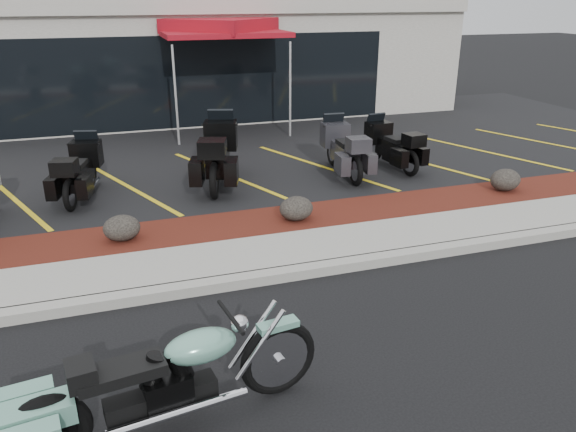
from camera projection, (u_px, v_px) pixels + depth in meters
name	position (u px, v px, depth m)	size (l,w,h in m)	color
ground	(321.00, 306.00, 7.48)	(90.00, 90.00, 0.00)	black
curb	(299.00, 272.00, 8.25)	(24.00, 0.25, 0.15)	gray
sidewalk	(285.00, 252.00, 8.87)	(24.00, 1.20, 0.15)	gray
mulch_bed	(264.00, 224.00, 9.93)	(24.00, 1.20, 0.16)	#3B170D
upper_lot	(207.00, 150.00, 14.69)	(26.00, 9.60, 0.15)	black
dealership_building	(171.00, 52.00, 19.52)	(18.00, 8.16, 4.00)	#9C998D
boulder_left	(122.00, 228.00, 9.04)	(0.59, 0.49, 0.42)	black
boulder_mid	(296.00, 208.00, 9.85)	(0.60, 0.50, 0.43)	black
boulder_right	(505.00, 180.00, 11.33)	(0.62, 0.52, 0.44)	black
hero_cruiser	(278.00, 348.00, 5.67)	(3.11, 0.79, 1.10)	#669F8B
touring_black_front	(89.00, 158.00, 11.51)	(2.02, 0.77, 1.18)	black
touring_black_mid	(222.00, 141.00, 12.36)	(2.44, 0.93, 1.42)	black
touring_grey	(333.00, 140.00, 12.89)	(2.11, 0.80, 1.23)	#2B2A2F
touring_black_rear	(375.00, 137.00, 13.32)	(1.95, 0.75, 1.14)	black
traffic_cone	(204.00, 150.00, 13.59)	(0.33, 0.33, 0.42)	#E44307
popup_canopy	(220.00, 29.00, 15.70)	(4.21, 4.21, 3.10)	silver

